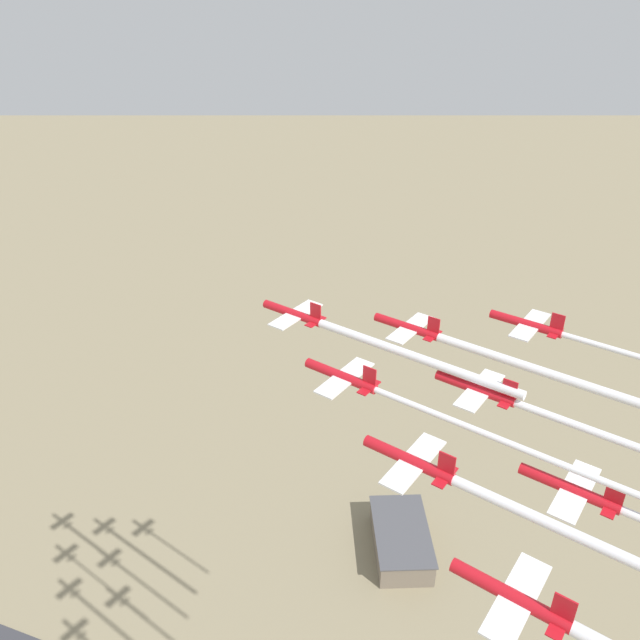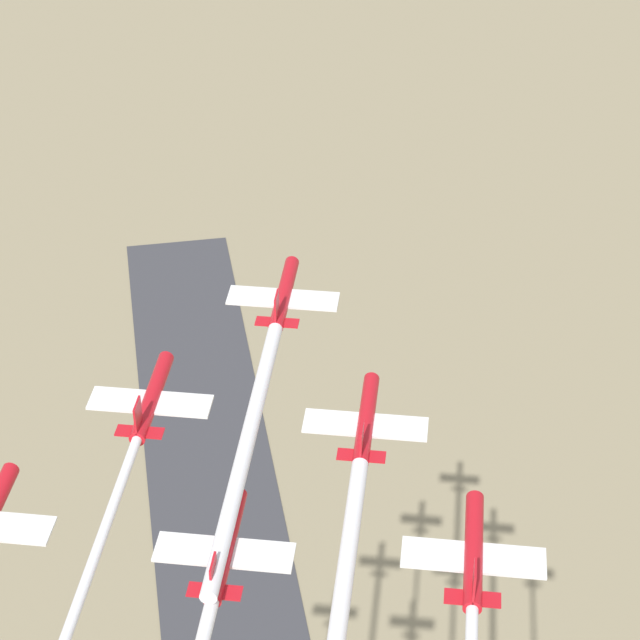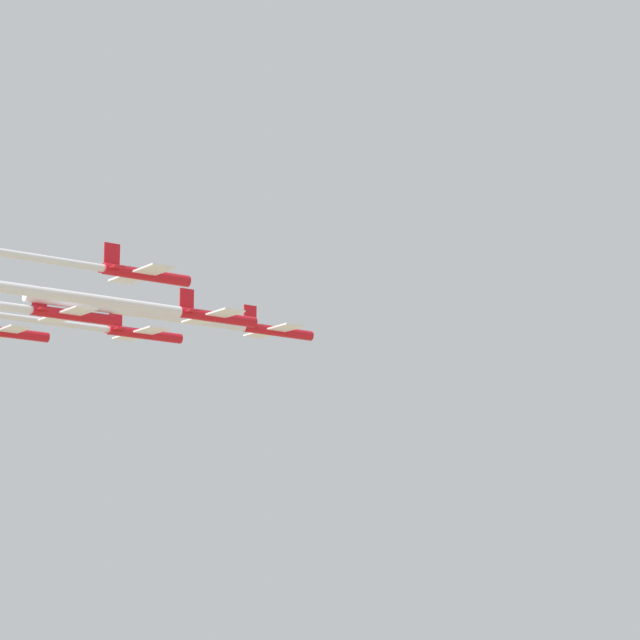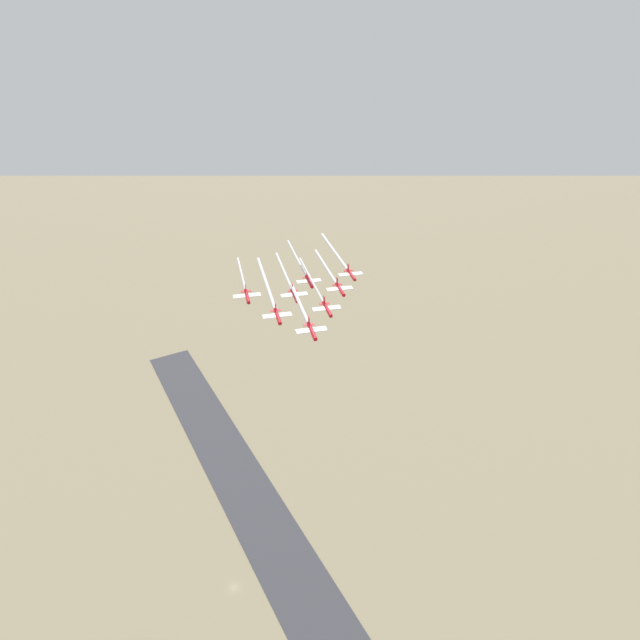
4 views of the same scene
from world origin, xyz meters
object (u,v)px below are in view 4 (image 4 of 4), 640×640
(jet_1, at_px, (327,308))
(jet_2, at_px, (277,316))
(jet_0, at_px, (312,330))
(jet_6, at_px, (351,274))
(jet_4, at_px, (294,295))
(jet_3, at_px, (340,289))
(jet_7, at_px, (309,281))
(jet_5, at_px, (247,296))

(jet_1, height_order, jet_2, jet_1)
(jet_0, height_order, jet_1, jet_0)
(jet_2, relative_size, jet_6, 1.00)
(jet_2, relative_size, jet_4, 1.00)
(jet_3, xyz_separation_m, jet_6, (-15.84, -6.17, -1.18))
(jet_0, bearing_deg, jet_7, -101.09)
(jet_0, bearing_deg, jet_6, -120.47)
(jet_2, xyz_separation_m, jet_3, (-29.38, 4.50, 0.48))
(jet_4, xyz_separation_m, jet_6, (-29.38, 4.50, -0.59))
(jet_0, distance_m, jet_5, 34.00)
(jet_3, bearing_deg, jet_7, -59.53)
(jet_1, height_order, jet_4, jet_1)
(jet_7, bearing_deg, jet_1, 90.00)
(jet_0, xyz_separation_m, jet_5, (-4.60, -33.69, 0.12))
(jet_3, distance_m, jet_4, 17.25)
(jet_1, bearing_deg, jet_4, -59.53)
(jet_1, relative_size, jet_6, 1.00)
(jet_4, bearing_deg, jet_6, -150.46)
(jet_1, xyz_separation_m, jet_7, (-18.14, -23.02, -2.61))
(jet_3, xyz_separation_m, jet_5, (27.08, -21.34, 0.99))
(jet_5, distance_m, jet_6, 45.58)
(jet_5, bearing_deg, jet_1, 150.46)
(jet_2, bearing_deg, jet_1, -180.00)
(jet_2, bearing_deg, jet_0, 120.47)
(jet_3, xyz_separation_m, jet_4, (13.54, -10.67, -0.59))
(jet_2, bearing_deg, jet_6, -139.64)
(jet_1, distance_m, jet_2, 17.25)
(jet_5, bearing_deg, jet_4, 180.00)
(jet_2, height_order, jet_7, jet_2)
(jet_7, bearing_deg, jet_6, 180.00)
(jet_0, bearing_deg, jet_2, -59.53)
(jet_0, distance_m, jet_3, 34.01)
(jet_3, height_order, jet_5, jet_5)
(jet_3, bearing_deg, jet_6, -120.47)
(jet_1, bearing_deg, jet_0, 59.53)
(jet_0, xyz_separation_m, jet_1, (-15.84, -6.17, -0.71))
(jet_4, distance_m, jet_5, 17.31)
(jet_1, distance_m, jet_7, 29.42)
(jet_1, relative_size, jet_3, 1.00)
(jet_4, bearing_deg, jet_3, -180.00)
(jet_3, distance_m, jet_5, 34.50)
(jet_0, height_order, jet_7, jet_0)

